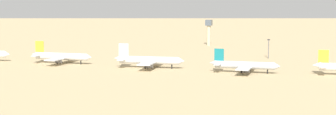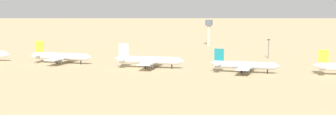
# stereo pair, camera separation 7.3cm
# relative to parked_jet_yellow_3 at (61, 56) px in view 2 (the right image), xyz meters

# --- Properties ---
(ground) EXTENTS (4000.00, 4000.00, 0.00)m
(ground) POSITION_rel_parked_jet_yellow_3_xyz_m (58.06, -13.62, -4.57)
(ground) COLOR tan
(parked_jet_yellow_3) EXTENTS (42.13, 35.32, 13.94)m
(parked_jet_yellow_3) POSITION_rel_parked_jet_yellow_3_xyz_m (0.00, 0.00, 0.00)
(parked_jet_yellow_3) COLOR silver
(parked_jet_yellow_3) RESTS_ON ground
(parked_jet_white_4) EXTENTS (43.28, 36.61, 14.29)m
(parked_jet_white_4) POSITION_rel_parked_jet_yellow_3_xyz_m (60.14, -2.77, 0.12)
(parked_jet_white_4) COLOR silver
(parked_jet_white_4) RESTS_ON ground
(parked_jet_teal_5) EXTENTS (39.90, 33.48, 13.20)m
(parked_jet_teal_5) POSITION_rel_parked_jet_yellow_3_xyz_m (117.67, -4.77, -0.24)
(parked_jet_teal_5) COLOR silver
(parked_jet_teal_5) RESTS_ON ground
(control_tower) EXTENTS (5.20, 5.20, 21.81)m
(control_tower) POSITION_rel_parked_jet_yellow_3_xyz_m (57.49, 150.31, 8.59)
(control_tower) COLOR #C6B793
(control_tower) RESTS_ON ground
(light_pole_west) EXTENTS (1.80, 0.50, 12.94)m
(light_pole_west) POSITION_rel_parked_jet_yellow_3_xyz_m (119.77, 73.19, 3.06)
(light_pole_west) COLOR #59595E
(light_pole_west) RESTS_ON ground
(light_pole_mid) EXTENTS (1.80, 0.50, 12.93)m
(light_pole_mid) POSITION_rel_parked_jet_yellow_3_xyz_m (120.15, 69.33, 3.06)
(light_pole_mid) COLOR #59595E
(light_pole_mid) RESTS_ON ground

